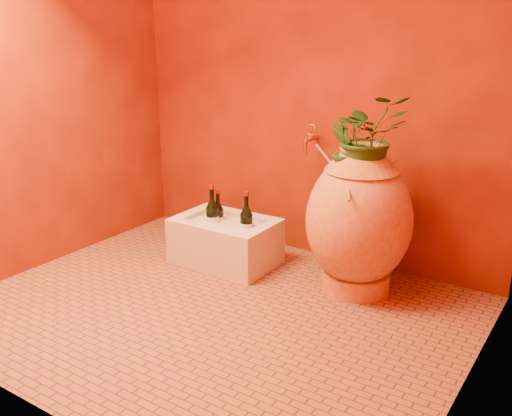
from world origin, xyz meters
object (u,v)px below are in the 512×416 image
Objects in this scene: wine_bottle_a at (246,225)px; wine_bottle_b at (218,218)px; wall_tap at (310,138)px; amphora at (359,220)px; wine_bottle_c at (212,218)px; stone_basin at (226,242)px.

wine_bottle_b is at bearing 172.25° from wine_bottle_a.
wall_tap is (0.22, 0.35, 0.50)m from wine_bottle_a.
amphora reaches higher than wine_bottle_b.
wall_tap is at bearing 57.57° from wine_bottle_a.
wine_bottle_a is 1.12× the size of wine_bottle_b.
amphora is 0.63m from wall_tap.
wine_bottle_c reaches higher than wine_bottle_a.
wall_tap reaches higher than amphora.
wine_bottle_c is at bearing -93.19° from wine_bottle_b.
wall_tap reaches higher than wine_bottle_c.
wine_bottle_c is 0.77m from wall_tap.
amphora is 4.69× the size of wall_tap.
stone_basin is at bearing -174.70° from wine_bottle_a.
wine_bottle_a is at bearing 5.35° from wine_bottle_c.
wall_tap reaches higher than stone_basin.
stone_basin is 2.10× the size of wine_bottle_b.
wine_bottle_b is at bearing 152.65° from stone_basin.
wine_bottle_c is (-0.92, -0.11, -0.13)m from amphora.
stone_basin is 3.48× the size of wall_tap.
wine_bottle_c is at bearing -174.65° from wine_bottle_a.
amphora is 0.88m from stone_basin.
wine_bottle_a is 0.65m from wall_tap.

